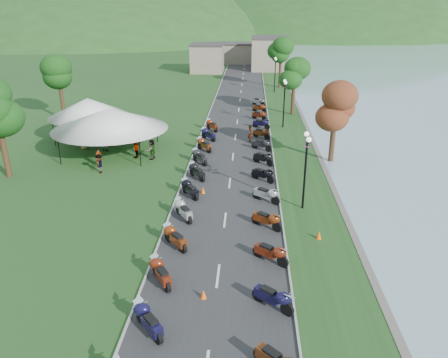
{
  "coord_description": "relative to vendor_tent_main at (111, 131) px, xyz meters",
  "views": [
    {
      "loc": [
        1.39,
        -8.18,
        12.62
      ],
      "look_at": [
        -0.28,
        19.61,
        1.3
      ],
      "focal_mm": 35.0,
      "sensor_mm": 36.0,
      "label": 1
    }
  ],
  "objects": [
    {
      "name": "pedestrian_b",
      "position": [
        -0.81,
        0.37,
        -2.0
      ],
      "size": [
        0.88,
        0.65,
        1.61
      ],
      "primitive_type": "imported",
      "rotation": [
        0.0,
        0.0,
        2.83
      ],
      "color": "slate",
      "rests_on": "ground"
    },
    {
      "name": "pedestrian_a",
      "position": [
        -0.04,
        -3.61,
        -2.0
      ],
      "size": [
        0.67,
        0.69,
        1.54
      ],
      "primitive_type": "imported",
      "rotation": [
        0.0,
        0.0,
        0.88
      ],
      "color": "slate",
      "rests_on": "ground"
    },
    {
      "name": "far_building",
      "position": [
        8.91,
        56.37,
        0.5
      ],
      "size": [
        18.0,
        16.0,
        5.0
      ],
      "primitive_type": "cube",
      "color": "gray",
      "rests_on": "ground"
    },
    {
      "name": "moto_row_left",
      "position": [
        8.29,
        -10.94,
        -1.45
      ],
      "size": [
        2.6,
        39.54,
        1.1
      ],
      "primitive_type": null,
      "color": "#331411",
      "rests_on": "ground"
    },
    {
      "name": "tree_lakeside",
      "position": [
        19.29,
        -1.13,
        1.7
      ],
      "size": [
        2.67,
        2.67,
        7.41
      ],
      "primitive_type": null,
      "color": "#1B5216",
      "rests_on": "ground"
    },
    {
      "name": "pedestrian_c",
      "position": [
        0.52,
        -5.09,
        -2.0
      ],
      "size": [
        0.55,
        1.04,
        1.53
      ],
      "primitive_type": "imported",
      "rotation": [
        0.0,
        0.0,
        4.86
      ],
      "color": "slate",
      "rests_on": "ground"
    },
    {
      "name": "hills_backdrop",
      "position": [
        10.91,
        171.37,
        -2.0
      ],
      "size": [
        360.0,
        120.0,
        76.0
      ],
      "primitive_type": null,
      "color": "#285621",
      "rests_on": "ground"
    },
    {
      "name": "vendor_tent_side",
      "position": [
        -3.4,
        4.22,
        0.0
      ],
      "size": [
        5.18,
        5.18,
        4.0
      ],
      "primitive_type": null,
      "color": "white",
      "rests_on": "ground"
    },
    {
      "name": "road",
      "position": [
        10.91,
        11.37,
        -1.99
      ],
      "size": [
        7.0,
        120.0,
        0.02
      ],
      "primitive_type": "cube",
      "color": "#2F2F32",
      "rests_on": "ground"
    },
    {
      "name": "vendor_tent_main",
      "position": [
        0.0,
        0.0,
        0.0
      ],
      "size": [
        6.79,
        6.79,
        4.0
      ],
      "primitive_type": null,
      "color": "white",
      "rests_on": "ground"
    },
    {
      "name": "traffic_cone_near",
      "position": [
        10.37,
        -20.42,
        -1.77
      ],
      "size": [
        0.3,
        0.3,
        0.47
      ],
      "primitive_type": "cone",
      "color": "#F2590C",
      "rests_on": "ground"
    },
    {
      "name": "moto_row_right",
      "position": [
        13.45,
        -4.18,
        -1.45
      ],
      "size": [
        2.6,
        50.7,
        1.1
      ],
      "primitive_type": null,
      "color": "#331411",
      "rests_on": "ground"
    }
  ]
}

